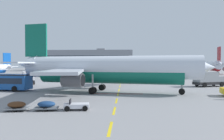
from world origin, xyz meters
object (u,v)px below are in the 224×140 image
object	(u,v)px
baggage_train	(47,105)
airliner_foreground	(106,69)
airliner_far_center	(211,66)
ground_power_truck	(137,76)
fuel_service_truck	(209,79)
catering_truck	(28,77)

from	to	relation	value
baggage_train	airliner_foreground	bearing A→B (deg)	72.89
airliner_far_center	ground_power_truck	distance (m)	68.46
fuel_service_truck	baggage_train	xyz separation A→B (m)	(-26.00, -26.66, -1.12)
fuel_service_truck	ground_power_truck	bearing A→B (deg)	144.64
airliner_foreground	airliner_far_center	xyz separation A→B (m)	(46.29, 77.16, 0.04)
airliner_foreground	fuel_service_truck	distance (m)	24.02
catering_truck	airliner_foreground	bearing A→B (deg)	-36.62
airliner_far_center	baggage_train	bearing A→B (deg)	-118.85
fuel_service_truck	baggage_train	size ratio (longest dim) A/B	0.85
airliner_far_center	catering_truck	world-z (taller)	airliner_far_center
airliner_foreground	ground_power_truck	world-z (taller)	airliner_foreground
airliner_foreground	airliner_far_center	distance (m)	89.98
airliner_far_center	ground_power_truck	world-z (taller)	airliner_far_center
airliner_foreground	ground_power_truck	size ratio (longest dim) A/B	5.17
airliner_foreground	catering_truck	xyz separation A→B (m)	(-20.15, 14.98, -2.30)
fuel_service_truck	baggage_train	distance (m)	37.25
airliner_foreground	fuel_service_truck	xyz separation A→B (m)	(21.20, 11.07, -2.30)
fuel_service_truck	ground_power_truck	size ratio (longest dim) A/B	1.10
catering_truck	baggage_train	xyz separation A→B (m)	(15.35, -30.57, -1.12)
catering_truck	ground_power_truck	distance (m)	27.47
airliner_far_center	baggage_train	xyz separation A→B (m)	(-51.09, -92.75, -3.47)
ground_power_truck	baggage_train	distance (m)	38.77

